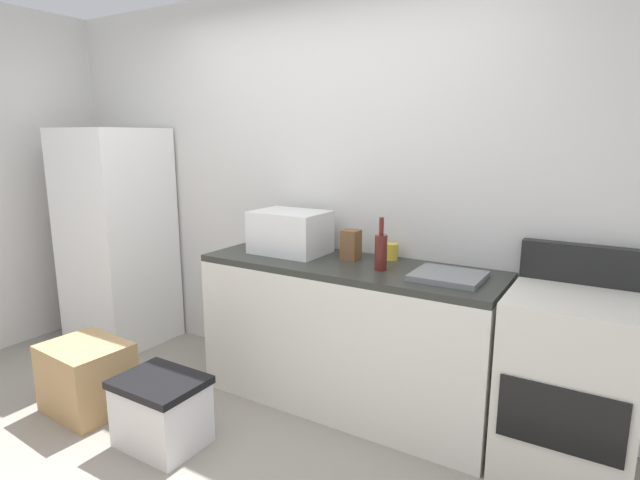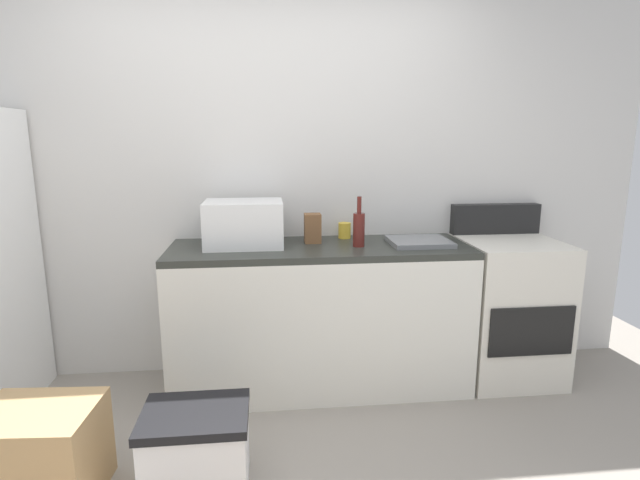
{
  "view_description": "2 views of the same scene",
  "coord_description": "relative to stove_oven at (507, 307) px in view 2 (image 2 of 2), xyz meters",
  "views": [
    {
      "loc": [
        1.67,
        -1.37,
        1.64
      ],
      "look_at": [
        0.26,
        0.95,
        1.08
      ],
      "focal_mm": 28.41,
      "sensor_mm": 36.0,
      "label": 1
    },
    {
      "loc": [
        -0.02,
        -1.69,
        1.54
      ],
      "look_at": [
        0.27,
        0.93,
        0.99
      ],
      "focal_mm": 27.8,
      "sensor_mm": 36.0,
      "label": 2
    }
  ],
  "objects": [
    {
      "name": "wall_back",
      "position": [
        -1.52,
        0.34,
        0.83
      ],
      "size": [
        5.0,
        0.1,
        2.6
      ],
      "primitive_type": "cube",
      "color": "silver",
      "rests_on": "ground_plane"
    },
    {
      "name": "kitchen_counter",
      "position": [
        -1.22,
        -0.01,
        -0.02
      ],
      "size": [
        1.8,
        0.6,
        0.9
      ],
      "color": "silver",
      "rests_on": "ground_plane"
    },
    {
      "name": "stove_oven",
      "position": [
        0.0,
        0.0,
        0.0
      ],
      "size": [
        0.6,
        0.61,
        1.1
      ],
      "color": "silver",
      "rests_on": "ground_plane"
    },
    {
      "name": "microwave",
      "position": [
        -1.67,
        0.05,
        0.57
      ],
      "size": [
        0.46,
        0.34,
        0.27
      ],
      "primitive_type": "cube",
      "color": "white",
      "rests_on": "kitchen_counter"
    },
    {
      "name": "sink_basin",
      "position": [
        -0.61,
        -0.03,
        0.45
      ],
      "size": [
        0.36,
        0.32,
        0.03
      ],
      "primitive_type": "cube",
      "color": "slate",
      "rests_on": "kitchen_counter"
    },
    {
      "name": "wine_bottle",
      "position": [
        -0.99,
        -0.05,
        0.54
      ],
      "size": [
        0.07,
        0.07,
        0.3
      ],
      "color": "#591E19",
      "rests_on": "kitchen_counter"
    },
    {
      "name": "coffee_mug",
      "position": [
        -1.04,
        0.21,
        0.48
      ],
      "size": [
        0.08,
        0.08,
        0.1
      ],
      "primitive_type": "cylinder",
      "color": "gold",
      "rests_on": "kitchen_counter"
    },
    {
      "name": "knife_block",
      "position": [
        -1.26,
        0.09,
        0.52
      ],
      "size": [
        0.1,
        0.1,
        0.18
      ],
      "primitive_type": "cube",
      "color": "brown",
      "rests_on": "kitchen_counter"
    },
    {
      "name": "cardboard_box_large",
      "position": [
        -2.52,
        -0.9,
        -0.26
      ],
      "size": [
        0.51,
        0.43,
        0.42
      ],
      "primitive_type": "cube",
      "rotation": [
        0.0,
        0.0,
        -0.07
      ],
      "color": "tan",
      "rests_on": "ground_plane"
    },
    {
      "name": "storage_bin",
      "position": [
        -1.86,
        -0.91,
        -0.27
      ],
      "size": [
        0.46,
        0.36,
        0.38
      ],
      "color": "silver",
      "rests_on": "ground_plane"
    }
  ]
}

